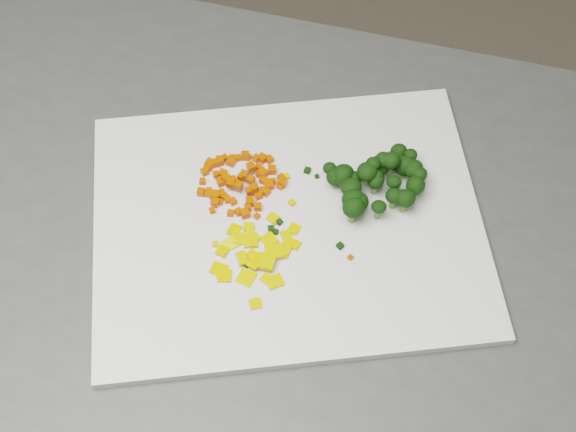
% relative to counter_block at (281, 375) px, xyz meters
% --- Properties ---
extents(ground, '(4.00, 4.00, 0.00)m').
position_rel_counter_block_xyz_m(ground, '(0.10, 0.07, -0.45)').
color(ground, '#82705C').
rests_on(ground, ground).
extents(counter_block, '(0.93, 0.66, 0.90)m').
position_rel_counter_block_xyz_m(counter_block, '(0.00, 0.00, 0.00)').
color(counter_block, '#494946').
rests_on(counter_block, ground).
extents(cutting_board, '(0.52, 0.46, 0.01)m').
position_rel_counter_block_xyz_m(cutting_board, '(0.01, 0.01, 0.46)').
color(cutting_board, white).
rests_on(cutting_board, counter_block).
extents(carrot_pile, '(0.10, 0.10, 0.03)m').
position_rel_counter_block_xyz_m(carrot_pile, '(-0.05, 0.04, 0.47)').
color(carrot_pile, '#CE3B02').
rests_on(carrot_pile, cutting_board).
extents(pepper_pile, '(0.11, 0.11, 0.02)m').
position_rel_counter_block_xyz_m(pepper_pile, '(-0.01, -0.04, 0.47)').
color(pepper_pile, '#E6B80C').
rests_on(pepper_pile, cutting_board).
extents(broccoli_pile, '(0.11, 0.11, 0.05)m').
position_rel_counter_block_xyz_m(broccoli_pile, '(0.09, 0.08, 0.49)').
color(broccoli_pile, black).
rests_on(broccoli_pile, cutting_board).
extents(carrot_cube_0, '(0.01, 0.01, 0.01)m').
position_rel_counter_block_xyz_m(carrot_cube_0, '(-0.05, 0.05, 0.47)').
color(carrot_cube_0, '#CE3B02').
rests_on(carrot_cube_0, carrot_pile).
extents(carrot_cube_1, '(0.01, 0.01, 0.01)m').
position_rel_counter_block_xyz_m(carrot_cube_1, '(-0.08, 0.02, 0.47)').
color(carrot_cube_1, '#CE3B02').
rests_on(carrot_cube_1, carrot_pile).
extents(carrot_cube_2, '(0.01, 0.01, 0.01)m').
position_rel_counter_block_xyz_m(carrot_cube_2, '(-0.03, 0.06, 0.47)').
color(carrot_cube_2, '#CE3B02').
rests_on(carrot_cube_2, carrot_pile).
extents(carrot_cube_3, '(0.01, 0.01, 0.01)m').
position_rel_counter_block_xyz_m(carrot_cube_3, '(-0.04, 0.03, 0.47)').
color(carrot_cube_3, '#CE3B02').
rests_on(carrot_cube_3, carrot_pile).
extents(carrot_cube_4, '(0.01, 0.01, 0.01)m').
position_rel_counter_block_xyz_m(carrot_cube_4, '(-0.08, 0.02, 0.46)').
color(carrot_cube_4, '#CE3B02').
rests_on(carrot_cube_4, carrot_pile).
extents(carrot_cube_5, '(0.01, 0.01, 0.01)m').
position_rel_counter_block_xyz_m(carrot_cube_5, '(-0.07, 0.03, 0.47)').
color(carrot_cube_5, '#CE3B02').
rests_on(carrot_cube_5, carrot_pile).
extents(carrot_cube_6, '(0.01, 0.01, 0.01)m').
position_rel_counter_block_xyz_m(carrot_cube_6, '(-0.04, 0.01, 0.47)').
color(carrot_cube_6, '#CE3B02').
rests_on(carrot_cube_6, carrot_pile).
extents(carrot_cube_7, '(0.01, 0.01, 0.01)m').
position_rel_counter_block_xyz_m(carrot_cube_7, '(-0.03, 0.08, 0.47)').
color(carrot_cube_7, '#CE3B02').
rests_on(carrot_cube_7, carrot_pile).
extents(carrot_cube_8, '(0.01, 0.01, 0.01)m').
position_rel_counter_block_xyz_m(carrot_cube_8, '(-0.09, 0.05, 0.46)').
color(carrot_cube_8, '#CE3B02').
rests_on(carrot_cube_8, carrot_pile).
extents(carrot_cube_9, '(0.01, 0.01, 0.01)m').
position_rel_counter_block_xyz_m(carrot_cube_9, '(-0.09, 0.07, 0.47)').
color(carrot_cube_9, '#CE3B02').
rests_on(carrot_cube_9, carrot_pile).
extents(carrot_cube_10, '(0.01, 0.01, 0.01)m').
position_rel_counter_block_xyz_m(carrot_cube_10, '(-0.03, 0.04, 0.47)').
color(carrot_cube_10, '#CE3B02').
rests_on(carrot_cube_10, carrot_pile).
extents(carrot_cube_11, '(0.01, 0.01, 0.01)m').
position_rel_counter_block_xyz_m(carrot_cube_11, '(-0.03, 0.06, 0.47)').
color(carrot_cube_11, '#CE3B02').
rests_on(carrot_cube_11, carrot_pile).
extents(carrot_cube_12, '(0.01, 0.01, 0.01)m').
position_rel_counter_block_xyz_m(carrot_cube_12, '(-0.08, 0.00, 0.46)').
color(carrot_cube_12, '#CE3B02').
rests_on(carrot_cube_12, carrot_pile).
extents(carrot_cube_13, '(0.01, 0.01, 0.01)m').
position_rel_counter_block_xyz_m(carrot_cube_13, '(-0.09, 0.03, 0.46)').
color(carrot_cube_13, '#CE3B02').
rests_on(carrot_cube_13, carrot_pile).
extents(carrot_cube_14, '(0.01, 0.01, 0.01)m').
position_rel_counter_block_xyz_m(carrot_cube_14, '(-0.07, 0.08, 0.46)').
color(carrot_cube_14, '#CE3B02').
rests_on(carrot_cube_14, carrot_pile).
extents(carrot_cube_15, '(0.01, 0.01, 0.01)m').
position_rel_counter_block_xyz_m(carrot_cube_15, '(-0.06, 0.05, 0.46)').
color(carrot_cube_15, '#CE3B02').
rests_on(carrot_cube_15, carrot_pile).
extents(carrot_cube_16, '(0.01, 0.01, 0.01)m').
position_rel_counter_block_xyz_m(carrot_cube_16, '(-0.09, 0.02, 0.47)').
color(carrot_cube_16, '#CE3B02').
rests_on(carrot_cube_16, carrot_pile).
extents(carrot_cube_17, '(0.01, 0.01, 0.01)m').
position_rel_counter_block_xyz_m(carrot_cube_17, '(-0.10, 0.06, 0.47)').
color(carrot_cube_17, '#CE3B02').
rests_on(carrot_cube_17, carrot_pile).
extents(carrot_cube_18, '(0.01, 0.01, 0.01)m').
position_rel_counter_block_xyz_m(carrot_cube_18, '(-0.08, 0.05, 0.47)').
color(carrot_cube_18, '#CE3B02').
rests_on(carrot_cube_18, carrot_pile).
extents(carrot_cube_19, '(0.01, 0.01, 0.01)m').
position_rel_counter_block_xyz_m(carrot_cube_19, '(-0.02, 0.05, 0.47)').
color(carrot_cube_19, '#CE3B02').
rests_on(carrot_cube_19, carrot_pile).
extents(carrot_cube_20, '(0.01, 0.01, 0.01)m').
position_rel_counter_block_xyz_m(carrot_cube_20, '(-0.09, 0.02, 0.47)').
color(carrot_cube_20, '#CE3B02').
rests_on(carrot_cube_20, carrot_pile).
extents(carrot_cube_21, '(0.01, 0.01, 0.01)m').
position_rel_counter_block_xyz_m(carrot_cube_21, '(-0.06, 0.04, 0.47)').
color(carrot_cube_21, '#CE3B02').
rests_on(carrot_cube_21, carrot_pile).
extents(carrot_cube_22, '(0.01, 0.01, 0.01)m').
position_rel_counter_block_xyz_m(carrot_cube_22, '(-0.02, 0.07, 0.47)').
color(carrot_cube_22, '#CE3B02').
rests_on(carrot_cube_22, carrot_pile).
extents(carrot_cube_23, '(0.01, 0.01, 0.01)m').
position_rel_counter_block_xyz_m(carrot_cube_23, '(-0.06, 0.04, 0.47)').
color(carrot_cube_23, '#CE3B02').
rests_on(carrot_cube_23, carrot_pile).
extents(carrot_cube_24, '(0.01, 0.01, 0.01)m').
position_rel_counter_block_xyz_m(carrot_cube_24, '(-0.08, 0.08, 0.46)').
color(carrot_cube_24, '#CE3B02').
rests_on(carrot_cube_24, carrot_pile).
extents(carrot_cube_25, '(0.01, 0.01, 0.01)m').
position_rel_counter_block_xyz_m(carrot_cube_25, '(-0.10, 0.05, 0.47)').
color(carrot_cube_25, '#CE3B02').
rests_on(carrot_cube_25, carrot_pile).
extents(carrot_cube_26, '(0.01, 0.01, 0.01)m').
position_rel_counter_block_xyz_m(carrot_cube_26, '(-0.04, 0.04, 0.47)').
color(carrot_cube_26, '#CE3B02').
rests_on(carrot_cube_26, carrot_pile).
extents(carrot_cube_27, '(0.01, 0.01, 0.01)m').
position_rel_counter_block_xyz_m(carrot_cube_27, '(-0.04, 0.08, 0.47)').
color(carrot_cube_27, '#CE3B02').
rests_on(carrot_cube_27, carrot_pile).
extents(carrot_cube_28, '(0.01, 0.01, 0.01)m').
position_rel_counter_block_xyz_m(carrot_cube_28, '(-0.04, 0.02, 0.47)').
color(carrot_cube_28, '#CE3B02').
rests_on(carrot_cube_28, carrot_pile).
extents(carrot_cube_29, '(0.01, 0.01, 0.01)m').
position_rel_counter_block_xyz_m(carrot_cube_29, '(-0.01, 0.06, 0.47)').
color(carrot_cube_29, '#CE3B02').
rests_on(carrot_cube_29, carrot_pile).
extents(carrot_cube_30, '(0.01, 0.01, 0.01)m').
position_rel_counter_block_xyz_m(carrot_cube_30, '(-0.03, 0.03, 0.47)').
color(carrot_cube_30, '#CE3B02').
rests_on(carrot_cube_30, carrot_pile).
extents(carrot_cube_31, '(0.01, 0.01, 0.01)m').
position_rel_counter_block_xyz_m(carrot_cube_31, '(-0.06, 0.02, 0.46)').
color(carrot_cube_31, '#CE3B02').
rests_on(carrot_cube_31, carrot_pile).
extents(carrot_cube_32, '(0.01, 0.01, 0.01)m').
position_rel_counter_block_xyz_m(carrot_cube_32, '(-0.08, 0.04, 0.47)').
color(carrot_cube_32, '#CE3B02').
rests_on(carrot_cube_32, carrot_pile).
extents(carrot_cube_33, '(0.01, 0.01, 0.01)m').
position_rel_counter_block_xyz_m(carrot_cube_33, '(-0.07, 0.08, 0.46)').
color(carrot_cube_33, '#CE3B02').
rests_on(carrot_cube_33, carrot_pile).
extents(carrot_cube_34, '(0.01, 0.01, 0.01)m').
position_rel_counter_block_xyz_m(carrot_cube_34, '(-0.04, 0.06, 0.46)').
color(carrot_cube_34, '#CE3B02').
rests_on(carrot_cube_34, carrot_pile).
extents(carrot_cube_35, '(0.01, 0.01, 0.01)m').
position_rel_counter_block_xyz_m(carrot_cube_35, '(-0.10, 0.06, 0.47)').
color(carrot_cube_35, '#CE3B02').
rests_on(carrot_cube_35, carrot_pile).
extents(carrot_cube_36, '(0.01, 0.01, 0.01)m').
position_rel_counter_block_xyz_m(carrot_cube_36, '(-0.05, 0.01, 0.47)').
color(carrot_cube_36, '#CE3B02').
rests_on(carrot_cube_36, carrot_pile).
extents(carrot_cube_37, '(0.01, 0.01, 0.01)m').
position_rel_counter_block_xyz_m(carrot_cube_37, '(-0.01, 0.06, 0.47)').
color(carrot_cube_37, '#CE3B02').
rests_on(carrot_cube_37, carrot_pile).
extents(carrot_cube_38, '(0.01, 0.01, 0.01)m').
position_rel_counter_block_xyz_m(carrot_cube_38, '(-0.06, 0.00, 0.46)').
color(carrot_cube_38, '#CE3B02').
rests_on(carrot_cube_38, carrot_pile).
extents(carrot_cube_39, '(0.01, 0.01, 0.01)m').
position_rel_counter_block_xyz_m(carrot_cube_39, '(-0.06, 0.05, 0.46)').
color(carrot_cube_39, '#CE3B02').
rests_on(carrot_cube_39, carrot_pile).
extents(carrot_cube_40, '(0.01, 0.01, 0.01)m').
position_rel_counter_block_xyz_m(carrot_cube_40, '(-0.08, 0.01, 0.47)').
color(carrot_cube_40, '#CE3B02').
rests_on(carrot_cube_40, carrot_pile).
extents(carrot_cube_41, '(0.01, 0.01, 0.01)m').
position_rel_counter_block_xyz_m(carrot_cube_41, '(-0.07, 0.07, 0.47)').
color(carrot_cube_41, '#CE3B02').
rests_on(carrot_cube_41, carrot_pile).
extents(carrot_cube_42, '(0.01, 0.01, 0.01)m').
position_rel_counter_block_xyz_m(carrot_cube_42, '(-0.05, 0.08, 0.47)').
color(carrot_cube_42, '#CE3B02').
rests_on(carrot_cube_42, carrot_pile).
extents(carrot_cube_43, '(0.01, 0.01, 0.01)m').
position_rel_counter_block_xyz_m(carrot_cube_43, '(-0.03, 0.01, 0.46)').
color(carrot_cube_43, '#CE3B02').
rests_on(carrot_cube_43, carrot_pile).
extents(carrot_cube_44, '(0.01, 0.01, 0.01)m').
position_rel_counter_block_xyz_m(carrot_cube_44, '(-0.05, 0.06, 0.47)').
color(carrot_cube_44, '#CE3B02').
rests_on(carrot_cube_44, carrot_pile).
extents(carrot_cube_45, '(0.01, 0.01, 0.01)m').
position_rel_counter_block_xyz_m(carrot_cube_45, '(-0.04, 0.04, 0.47)').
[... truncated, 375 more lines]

